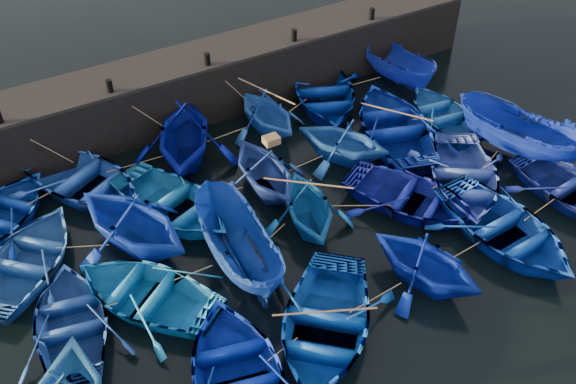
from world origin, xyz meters
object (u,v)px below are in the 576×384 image
boat_0 (1,215)px  wooden_crate (271,140)px  boat_8 (172,203)px  boat_13 (72,321)px

boat_0 → wooden_crate: size_ratio=8.55×
boat_0 → wooden_crate: bearing=-148.2°
boat_8 → boat_13: bearing=-165.0°
wooden_crate → boat_13: bearing=-161.5°
boat_0 → boat_13: boat_0 is taller
boat_0 → boat_8: 5.87m
boat_8 → wooden_crate: bearing=-28.7°
boat_0 → wooden_crate: 9.70m
boat_8 → boat_13: (-4.47, -3.25, -0.06)m
boat_0 → boat_13: bearing=148.4°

